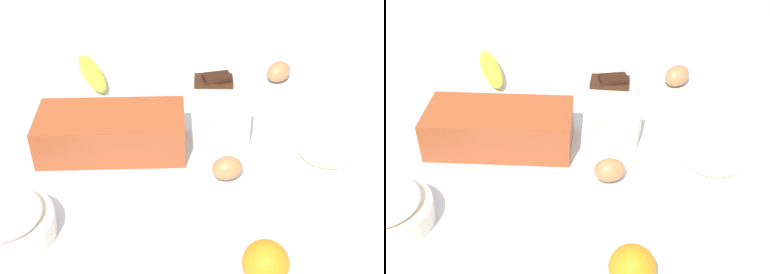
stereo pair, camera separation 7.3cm
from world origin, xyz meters
The scene contains 10 objects.
ground_plane centered at (0.00, 0.00, -0.01)m, with size 2.40×2.40×0.02m, color silver.
loaf_pan centered at (-0.15, 0.01, 0.04)m, with size 0.29×0.15×0.08m.
flour_bowl centered at (0.25, -0.04, 0.03)m, with size 0.13×0.13×0.07m.
sugar_bowl centered at (-0.29, -0.22, 0.03)m, with size 0.16×0.16×0.07m.
banana centered at (-0.25, 0.29, 0.02)m, with size 0.19×0.04×0.04m, color yellow.
orange_fruit centered at (0.11, -0.30, 0.03)m, with size 0.07×0.07×0.07m, color orange.
butter_block centered at (0.07, 0.06, 0.03)m, with size 0.09×0.06×0.06m, color #F4EDB2.
egg_near_butter centered at (0.20, 0.30, 0.02)m, with size 0.05×0.05×0.07m, color #B47A4A.
egg_beside_bowl centered at (0.07, -0.07, 0.02)m, with size 0.04×0.04×0.06m, color #B47949.
chocolate_plate centered at (0.04, 0.26, 0.01)m, with size 0.13×0.13×0.03m.
Camera 1 is at (0.02, -0.79, 0.60)m, focal length 47.89 mm.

